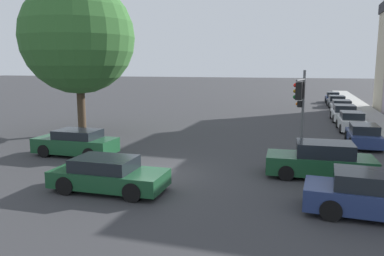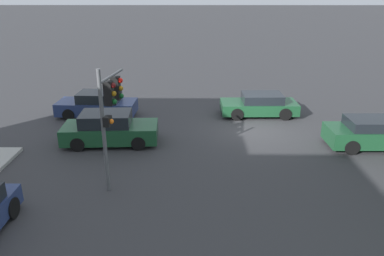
{
  "view_description": "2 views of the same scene",
  "coord_description": "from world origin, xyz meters",
  "px_view_note": "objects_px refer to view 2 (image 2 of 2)",
  "views": [
    {
      "loc": [
        6.53,
        -14.92,
        4.81
      ],
      "look_at": [
        0.27,
        5.39,
        1.3
      ],
      "focal_mm": 35.0,
      "sensor_mm": 36.0,
      "label": 1
    },
    {
      "loc": [
        3.1,
        18.78,
        7.16
      ],
      "look_at": [
        3.22,
        2.67,
        1.09
      ],
      "focal_mm": 35.0,
      "sensor_mm": 36.0,
      "label": 2
    }
  ],
  "objects_px": {
    "crossing_car_2": "(259,105)",
    "crossing_car_0": "(109,129)",
    "crossing_car_3": "(98,105)",
    "traffic_signal": "(110,103)",
    "crossing_car_1": "(374,133)"
  },
  "relations": [
    {
      "from": "crossing_car_1",
      "to": "crossing_car_2",
      "type": "relative_size",
      "value": 0.99
    },
    {
      "from": "traffic_signal",
      "to": "crossing_car_0",
      "type": "height_order",
      "value": "traffic_signal"
    },
    {
      "from": "crossing_car_0",
      "to": "crossing_car_2",
      "type": "distance_m",
      "value": 9.07
    },
    {
      "from": "traffic_signal",
      "to": "crossing_car_1",
      "type": "xyz_separation_m",
      "value": [
        -11.56,
        -3.44,
        -2.51
      ]
    },
    {
      "from": "crossing_car_0",
      "to": "crossing_car_1",
      "type": "xyz_separation_m",
      "value": [
        -12.61,
        0.36,
        -0.04
      ]
    },
    {
      "from": "crossing_car_3",
      "to": "crossing_car_2",
      "type": "bearing_deg",
      "value": -175.98
    },
    {
      "from": "crossing_car_3",
      "to": "crossing_car_0",
      "type": "bearing_deg",
      "value": 113.62
    },
    {
      "from": "crossing_car_2",
      "to": "crossing_car_0",
      "type": "bearing_deg",
      "value": 27.57
    },
    {
      "from": "traffic_signal",
      "to": "crossing_car_3",
      "type": "bearing_deg",
      "value": 116.89
    },
    {
      "from": "crossing_car_1",
      "to": "traffic_signal",
      "type": "bearing_deg",
      "value": -163.96
    },
    {
      "from": "crossing_car_2",
      "to": "crossing_car_3",
      "type": "distance_m",
      "value": 9.55
    },
    {
      "from": "crossing_car_3",
      "to": "traffic_signal",
      "type": "bearing_deg",
      "value": 110.91
    },
    {
      "from": "crossing_car_0",
      "to": "crossing_car_1",
      "type": "relative_size",
      "value": 1.04
    },
    {
      "from": "traffic_signal",
      "to": "crossing_car_1",
      "type": "relative_size",
      "value": 1.04
    },
    {
      "from": "crossing_car_0",
      "to": "crossing_car_2",
      "type": "relative_size",
      "value": 1.03
    }
  ]
}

